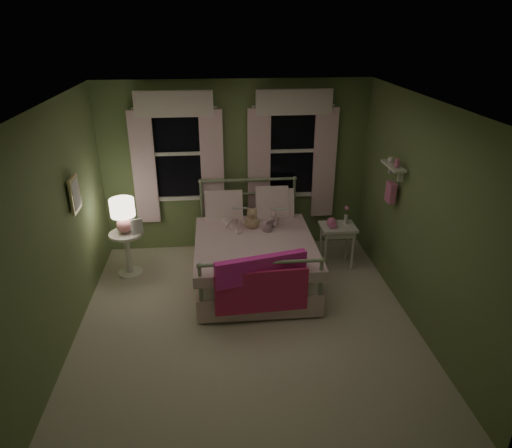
{
  "coord_description": "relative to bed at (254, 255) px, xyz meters",
  "views": [
    {
      "loc": [
        -0.31,
        -4.55,
        3.36
      ],
      "look_at": [
        0.18,
        0.66,
        1.0
      ],
      "focal_mm": 32.0,
      "sensor_mm": 36.0,
      "label": 1
    }
  ],
  "objects": [
    {
      "name": "wall_shelf",
      "position": [
        1.72,
        -0.3,
        1.15
      ],
      "size": [
        0.15,
        0.5,
        0.6
      ],
      "color": "white",
      "rests_on": "room_shell"
    },
    {
      "name": "bed",
      "position": [
        0.0,
        0.0,
        0.0
      ],
      "size": [
        1.58,
        2.04,
        1.18
      ],
      "color": "white",
      "rests_on": "ground"
    },
    {
      "name": "pink_throw",
      "position": [
        -0.01,
        -1.02,
        0.23
      ],
      "size": [
        1.1,
        0.35,
        0.71
      ],
      "color": "#F730B3",
      "rests_on": "bed"
    },
    {
      "name": "framed_picture",
      "position": [
        -2.13,
        -0.4,
        1.12
      ],
      "size": [
        0.03,
        0.32,
        0.42
      ],
      "color": "beige",
      "rests_on": "room_shell"
    },
    {
      "name": "teddy_bear",
      "position": [
        -0.01,
        0.27,
        0.42
      ],
      "size": [
        0.24,
        0.2,
        0.32
      ],
      "color": "tan",
      "rests_on": "bed"
    },
    {
      "name": "pink_toy",
      "position": [
        1.14,
        0.26,
        0.33
      ],
      "size": [
        0.14,
        0.18,
        0.14
      ],
      "color": "pink",
      "rests_on": "nightstand_right"
    },
    {
      "name": "window_right",
      "position": [
        0.67,
        1.03,
        1.25
      ],
      "size": [
        1.34,
        0.13,
        1.96
      ],
      "color": "black",
      "rests_on": "room_shell"
    },
    {
      "name": "bud_vase",
      "position": [
        1.36,
        0.32,
        0.41
      ],
      "size": [
        0.06,
        0.06,
        0.28
      ],
      "color": "white",
      "rests_on": "nightstand_right"
    },
    {
      "name": "room_shell",
      "position": [
        -0.18,
        -1.0,
        0.92
      ],
      "size": [
        4.2,
        4.2,
        4.2
      ],
      "color": "silver",
      "rests_on": "ground"
    },
    {
      "name": "nightstand_left",
      "position": [
        -1.77,
        0.31,
        0.04
      ],
      "size": [
        0.46,
        0.46,
        0.65
      ],
      "color": "white",
      "rests_on": "ground"
    },
    {
      "name": "nightstand_right",
      "position": [
        1.24,
        0.27,
        0.17
      ],
      "size": [
        0.5,
        0.4,
        0.64
      ],
      "color": "white",
      "rests_on": "ground"
    },
    {
      "name": "book_right",
      "position": [
        0.27,
        0.18,
        0.54
      ],
      "size": [
        0.22,
        0.15,
        0.26
      ],
      "primitive_type": "imported",
      "rotation": [
        1.22,
        0.0,
        0.21
      ],
      "color": "beige",
      "rests_on": "child_right"
    },
    {
      "name": "book_nightstand",
      "position": [
        -1.67,
        0.23,
        0.28
      ],
      "size": [
        0.22,
        0.26,
        0.02
      ],
      "primitive_type": "imported",
      "rotation": [
        0.0,
        0.0,
        0.31
      ],
      "color": "beige",
      "rests_on": "nightstand_left"
    },
    {
      "name": "child_left",
      "position": [
        -0.29,
        0.43,
        0.58
      ],
      "size": [
        0.32,
        0.24,
        0.78
      ],
      "primitive_type": "imported",
      "rotation": [
        0.0,
        0.0,
        3.37
      ],
      "color": "#F7D1DD",
      "rests_on": "bed"
    },
    {
      "name": "book_left",
      "position": [
        -0.29,
        0.18,
        0.59
      ],
      "size": [
        0.2,
        0.12,
        0.26
      ],
      "primitive_type": "imported",
      "rotation": [
        1.22,
        0.0,
        -0.01
      ],
      "color": "beige",
      "rests_on": "child_left"
    },
    {
      "name": "child_right",
      "position": [
        0.27,
        0.43,
        0.55
      ],
      "size": [
        0.42,
        0.37,
        0.72
      ],
      "primitive_type": "imported",
      "rotation": [
        0.0,
        0.0,
        2.82
      ],
      "color": "#F7D1DD",
      "rests_on": "bed"
    },
    {
      "name": "window_left",
      "position": [
        -1.03,
        1.03,
        1.25
      ],
      "size": [
        1.34,
        0.13,
        1.96
      ],
      "color": "black",
      "rests_on": "room_shell"
    },
    {
      "name": "table_lamp",
      "position": [
        -1.77,
        0.31,
        0.58
      ],
      "size": [
        0.33,
        0.33,
        0.49
      ],
      "color": "#DA8189",
      "rests_on": "nightstand_left"
    }
  ]
}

